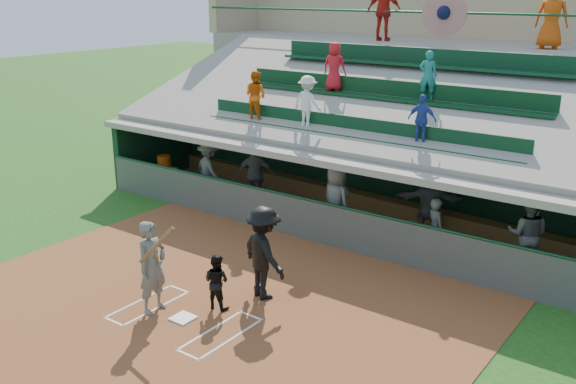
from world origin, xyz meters
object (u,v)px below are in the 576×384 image
Objects in this scene: batter_at_plate at (152,267)px; water_cooler at (164,162)px; catcher at (217,281)px; home_plate at (183,318)px; white_table at (164,178)px.

water_cooler is (-5.98, 5.96, -0.05)m from batter_at_plate.
batter_at_plate is 1.67× the size of catcher.
home_plate is at bearing -41.26° from water_cooler.
white_table reaches higher than home_plate.
water_cooler is at bearing -42.08° from catcher.
batter_at_plate is 1.33m from catcher.
batter_at_plate reaches higher than catcher.
catcher is at bearing -36.37° from water_cooler.
catcher is at bearing 42.10° from batter_at_plate.
home_plate is 8.97m from water_cooler.
home_plate is 0.99m from catcher.
batter_at_plate is (-0.72, -0.08, 0.96)m from home_plate.
catcher is (0.22, 0.78, 0.57)m from home_plate.
batter_at_plate is 8.44m from water_cooler.
home_plate is 0.37× the size of catcher.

